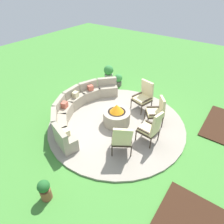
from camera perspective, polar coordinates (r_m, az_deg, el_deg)
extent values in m
plane|color=#478C38|center=(7.04, 1.32, -3.52)|extent=(24.00, 24.00, 0.00)
cylinder|color=#9E9384|center=(7.02, 1.33, -3.33)|extent=(4.84, 4.84, 0.06)
cylinder|color=#9E937F|center=(6.85, 1.36, -1.54)|extent=(0.96, 0.96, 0.50)
cylinder|color=black|center=(6.72, 1.38, -0.07)|extent=(0.62, 0.62, 0.06)
cone|color=orange|center=(6.62, 1.40, 1.11)|extent=(0.50, 0.50, 0.28)
cube|color=#9E937F|center=(8.45, -1.29, 6.28)|extent=(0.89, 0.88, 0.45)
cube|color=#9E937F|center=(8.39, -1.49, 9.04)|extent=(0.69, 0.67, 0.32)
cube|color=#9E937F|center=(8.25, -6.37, 5.23)|extent=(0.91, 0.70, 0.45)
cube|color=#9E937F|center=(8.17, -7.04, 7.97)|extent=(0.81, 0.43, 0.32)
cube|color=#9E937F|center=(7.87, -10.72, 3.10)|extent=(0.82, 0.49, 0.45)
cube|color=#9E937F|center=(7.76, -11.83, 5.79)|extent=(0.81, 0.20, 0.32)
cube|color=#9E937F|center=(7.34, -13.77, -0.02)|extent=(0.92, 0.75, 0.45)
cube|color=#9E937F|center=(7.19, -15.27, 2.57)|extent=(0.79, 0.49, 0.32)
cube|color=#9E937F|center=(6.75, -14.88, -3.93)|extent=(0.87, 0.90, 0.45)
cube|color=#9E937F|center=(6.53, -16.65, -1.51)|extent=(0.65, 0.71, 0.32)
cube|color=#9E937F|center=(6.16, -13.31, -8.22)|extent=(0.67, 0.90, 0.45)
cube|color=#9E937F|center=(5.87, -15.09, -6.08)|extent=(0.40, 0.81, 0.32)
cube|color=beige|center=(7.66, -10.72, 5.07)|extent=(0.25, 0.22, 0.22)
cube|color=#BC5B47|center=(7.14, -13.78, 2.07)|extent=(0.25, 0.23, 0.21)
cube|color=#BC5B47|center=(8.05, -6.36, 7.08)|extent=(0.26, 0.24, 0.21)
cube|color=beige|center=(5.96, -13.30, -5.82)|extent=(0.22, 0.24, 0.20)
cylinder|color=#2D2319|center=(6.10, 0.13, -7.94)|extent=(0.04, 0.04, 0.38)
cylinder|color=#2D2319|center=(6.12, 5.37, -7.99)|extent=(0.04, 0.04, 0.38)
cylinder|color=#2D2319|center=(5.74, 0.00, -11.51)|extent=(0.04, 0.04, 0.38)
cylinder|color=#2D2319|center=(5.76, 5.63, -11.56)|extent=(0.04, 0.04, 0.38)
cube|color=#2D2319|center=(5.77, 2.85, -8.22)|extent=(0.79, 0.80, 0.05)
cube|color=beige|center=(5.72, 2.87, -7.72)|extent=(0.72, 0.73, 0.09)
cube|color=beige|center=(5.37, 2.99, -7.41)|extent=(0.40, 0.56, 0.66)
cube|color=#2D2319|center=(5.67, 0.19, -7.21)|extent=(0.41, 0.31, 0.04)
cube|color=#2D2319|center=(5.69, 5.58, -7.27)|extent=(0.41, 0.31, 0.04)
cylinder|color=#2D2319|center=(6.25, 7.02, -7.00)|extent=(0.04, 0.04, 0.38)
cylinder|color=#2D2319|center=(6.57, 9.49, -4.71)|extent=(0.04, 0.04, 0.38)
cylinder|color=#2D2319|center=(6.07, 11.22, -9.17)|extent=(0.04, 0.04, 0.38)
cylinder|color=#2D2319|center=(6.40, 13.53, -6.69)|extent=(0.04, 0.04, 0.38)
cube|color=#2D2319|center=(6.17, 10.53, -5.39)|extent=(0.57, 0.61, 0.05)
cube|color=beige|center=(6.12, 10.60, -4.90)|extent=(0.53, 0.56, 0.09)
cube|color=beige|center=(5.85, 12.96, -3.63)|extent=(0.60, 0.14, 0.78)
cube|color=#2D2319|center=(5.92, 9.46, -5.59)|extent=(0.09, 0.49, 0.04)
cube|color=#2D2319|center=(6.24, 11.80, -3.36)|extent=(0.09, 0.49, 0.04)
cylinder|color=#2D2319|center=(6.78, 10.39, -3.30)|extent=(0.04, 0.04, 0.38)
cylinder|color=#2D2319|center=(7.16, 9.66, -0.81)|extent=(0.04, 0.04, 0.38)
cylinder|color=#2D2319|center=(6.91, 14.55, -3.14)|extent=(0.04, 0.04, 0.38)
cylinder|color=#2D2319|center=(7.28, 13.61, -0.70)|extent=(0.04, 0.04, 0.38)
cube|color=#2D2319|center=(6.90, 12.28, -0.55)|extent=(0.75, 0.76, 0.05)
cube|color=beige|center=(6.86, 12.36, -0.08)|extent=(0.69, 0.70, 0.09)
cube|color=beige|center=(6.77, 14.55, 1.72)|extent=(0.44, 0.42, 0.64)
cube|color=#2D2319|center=(6.64, 12.86, -0.82)|extent=(0.33, 0.40, 0.04)
cube|color=#2D2319|center=(7.00, 12.02, 1.48)|extent=(0.33, 0.40, 0.04)
cylinder|color=#2D2319|center=(7.34, 8.62, 0.36)|extent=(0.04, 0.04, 0.38)
cylinder|color=#2D2319|center=(7.65, 5.62, 2.30)|extent=(0.04, 0.04, 0.38)
cylinder|color=#2D2319|center=(7.69, 11.52, 1.87)|extent=(0.04, 0.04, 0.38)
cylinder|color=#2D2319|center=(8.00, 8.54, 3.67)|extent=(0.04, 0.04, 0.38)
cube|color=#2D2319|center=(7.55, 8.72, 3.44)|extent=(0.73, 0.74, 0.05)
cube|color=beige|center=(7.51, 8.77, 3.88)|extent=(0.67, 0.68, 0.09)
cube|color=beige|center=(7.52, 10.35, 6.52)|extent=(0.28, 0.58, 0.73)
cube|color=#2D2319|center=(7.33, 10.32, 3.42)|extent=(0.50, 0.18, 0.04)
cube|color=#2D2319|center=(7.63, 7.37, 5.16)|extent=(0.50, 0.18, 0.04)
cylinder|color=#605B56|center=(9.43, 1.87, 8.46)|extent=(0.31, 0.31, 0.22)
sphere|color=#3D8E42|center=(9.30, 1.90, 9.98)|extent=(0.37, 0.37, 0.37)
cylinder|color=#A89E8E|center=(10.10, -0.99, 10.48)|extent=(0.41, 0.41, 0.23)
sphere|color=#3D8E42|center=(9.96, -1.01, 12.25)|extent=(0.49, 0.49, 0.49)
sphere|color=#E55638|center=(9.96, -0.79, 12.91)|extent=(0.19, 0.19, 0.19)
cylinder|color=brown|center=(5.30, -18.83, -21.79)|extent=(0.26, 0.26, 0.33)
sphere|color=#236028|center=(5.05, -19.54, -19.91)|extent=(0.30, 0.30, 0.30)
sphere|color=#E55638|center=(5.01, -19.33, -19.21)|extent=(0.12, 0.12, 0.12)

